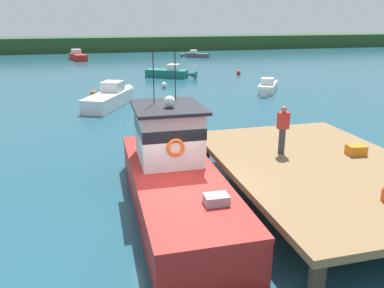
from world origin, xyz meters
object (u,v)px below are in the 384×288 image
(crate_single_far, at_px, (356,150))
(moored_boat_far_right, at_px, (170,73))
(moored_boat_outer_mooring, at_px, (77,56))
(moored_boat_near_channel, at_px, (195,55))
(deckhand_by_the_boat, at_px, (283,129))
(mooring_buoy_outer, at_px, (93,93))
(moored_boat_mid_harbor, at_px, (268,87))
(mooring_buoy_channel_marker, at_px, (239,73))
(main_fishing_boat, at_px, (173,172))
(moored_boat_far_left, at_px, (111,98))
(mooring_buoy_inshore, at_px, (164,85))

(crate_single_far, xyz_separation_m, moored_boat_far_right, (-0.94, 26.83, -0.92))
(moored_boat_outer_mooring, bearing_deg, moored_boat_near_channel, -2.81)
(crate_single_far, relative_size, deckhand_by_the_boat, 0.37)
(moored_boat_far_right, bearing_deg, mooring_buoy_outer, -134.01)
(moored_boat_outer_mooring, bearing_deg, moored_boat_mid_harbor, -62.76)
(moored_boat_mid_harbor, xyz_separation_m, mooring_buoy_channel_marker, (1.31, 9.65, -0.17))
(main_fishing_boat, height_order, deckhand_by_the_boat, main_fishing_boat)
(main_fishing_boat, height_order, moored_boat_near_channel, main_fishing_boat)
(deckhand_by_the_boat, relative_size, mooring_buoy_channel_marker, 3.65)
(deckhand_by_the_boat, distance_m, moored_boat_mid_harbor, 18.08)
(moored_boat_outer_mooring, xyz_separation_m, mooring_buoy_channel_marker, (16.37, -19.59, -0.27))
(deckhand_by_the_boat, relative_size, moored_boat_mid_harbor, 0.38)
(moored_boat_far_left, bearing_deg, moored_boat_mid_harbor, 8.86)
(deckhand_by_the_boat, distance_m, mooring_buoy_outer, 19.37)
(moored_boat_near_channel, height_order, moored_boat_far_left, moored_boat_far_left)
(moored_boat_far_right, xyz_separation_m, mooring_buoy_inshore, (-1.66, -5.60, -0.21))
(crate_single_far, height_order, moored_boat_far_left, moored_boat_far_left)
(crate_single_far, xyz_separation_m, moored_boat_mid_harbor, (4.93, 17.24, -0.97))
(moored_boat_near_channel, height_order, moored_boat_mid_harbor, moored_boat_mid_harbor)
(moored_boat_far_right, bearing_deg, moored_boat_mid_harbor, -58.53)
(mooring_buoy_inshore, bearing_deg, moored_boat_mid_harbor, -27.90)
(main_fishing_boat, bearing_deg, deckhand_by_the_boat, 4.68)
(mooring_buoy_outer, bearing_deg, moored_boat_near_channel, 60.38)
(crate_single_far, relative_size, mooring_buoy_inshore, 1.25)
(mooring_buoy_outer, bearing_deg, moored_boat_far_left, -73.31)
(deckhand_by_the_boat, xyz_separation_m, mooring_buoy_channel_marker, (8.60, 26.12, -1.84))
(mooring_buoy_channel_marker, height_order, mooring_buoy_inshore, mooring_buoy_inshore)
(main_fishing_boat, relative_size, moored_boat_near_channel, 2.47)
(mooring_buoy_channel_marker, relative_size, mooring_buoy_inshore, 0.93)
(deckhand_by_the_boat, xyz_separation_m, moored_boat_mid_harbor, (7.30, 16.46, -1.66))
(deckhand_by_the_boat, bearing_deg, mooring_buoy_inshore, 90.65)
(moored_boat_near_channel, height_order, mooring_buoy_inshore, moored_boat_near_channel)
(moored_boat_far_right, distance_m, mooring_buoy_inshore, 5.85)
(moored_boat_outer_mooring, height_order, mooring_buoy_channel_marker, moored_boat_outer_mooring)
(crate_single_far, height_order, deckhand_by_the_boat, deckhand_by_the_boat)
(moored_boat_outer_mooring, xyz_separation_m, mooring_buoy_outer, (1.71, -27.41, -0.28))
(moored_boat_mid_harbor, relative_size, moored_boat_far_left, 0.72)
(mooring_buoy_inshore, bearing_deg, crate_single_far, -83.02)
(deckhand_by_the_boat, bearing_deg, mooring_buoy_channel_marker, 71.77)
(main_fishing_boat, relative_size, deckhand_by_the_boat, 6.02)
(main_fishing_boat, height_order, mooring_buoy_outer, main_fishing_boat)
(deckhand_by_the_boat, height_order, moored_boat_mid_harbor, deckhand_by_the_boat)
(crate_single_far, xyz_separation_m, mooring_buoy_inshore, (-2.60, 21.23, -1.12))
(moored_boat_near_channel, xyz_separation_m, moored_boat_mid_harbor, (-1.76, -28.42, 0.02))
(main_fishing_boat, bearing_deg, moored_boat_far_right, 78.69)
(deckhand_by_the_boat, xyz_separation_m, mooring_buoy_outer, (-6.06, 18.30, -1.85))
(main_fishing_boat, height_order, moored_boat_mid_harbor, main_fishing_boat)
(crate_single_far, xyz_separation_m, mooring_buoy_outer, (-8.43, 19.08, -1.15))
(moored_boat_outer_mooring, relative_size, mooring_buoy_outer, 13.59)
(moored_boat_far_right, relative_size, mooring_buoy_channel_marker, 10.85)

